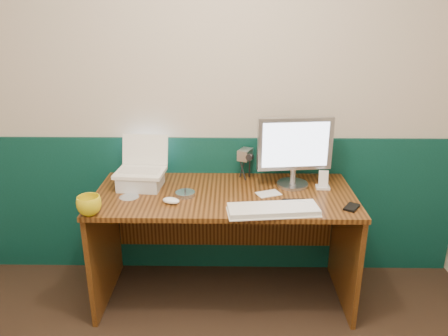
{
  "coord_description": "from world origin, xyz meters",
  "views": [
    {
      "loc": [
        0.15,
        -1.09,
        1.82
      ],
      "look_at": [
        0.11,
        1.23,
        0.97
      ],
      "focal_mm": 35.0,
      "sensor_mm": 36.0,
      "label": 1
    }
  ],
  "objects_px": {
    "keyboard": "(273,210)",
    "mug": "(89,205)",
    "laptop": "(139,155)",
    "monitor": "(294,151)",
    "camcorder": "(245,164)",
    "desk": "(224,246)"
  },
  "relations": [
    {
      "from": "laptop",
      "to": "monitor",
      "type": "relative_size",
      "value": 0.64
    },
    {
      "from": "mug",
      "to": "desk",
      "type": "bearing_deg",
      "value": 22.41
    },
    {
      "from": "monitor",
      "to": "camcorder",
      "type": "xyz_separation_m",
      "value": [
        -0.3,
        0.13,
        -0.13
      ]
    },
    {
      "from": "monitor",
      "to": "mug",
      "type": "xyz_separation_m",
      "value": [
        -1.18,
        -0.44,
        -0.18
      ]
    },
    {
      "from": "keyboard",
      "to": "mug",
      "type": "distance_m",
      "value": 1.02
    },
    {
      "from": "laptop",
      "to": "camcorder",
      "type": "distance_m",
      "value": 0.7
    },
    {
      "from": "desk",
      "to": "monitor",
      "type": "height_order",
      "value": "monitor"
    },
    {
      "from": "camcorder",
      "to": "laptop",
      "type": "bearing_deg",
      "value": -140.73
    },
    {
      "from": "desk",
      "to": "camcorder",
      "type": "height_order",
      "value": "camcorder"
    },
    {
      "from": "laptop",
      "to": "keyboard",
      "type": "height_order",
      "value": "laptop"
    },
    {
      "from": "mug",
      "to": "monitor",
      "type": "bearing_deg",
      "value": 20.37
    },
    {
      "from": "laptop",
      "to": "keyboard",
      "type": "xyz_separation_m",
      "value": [
        0.81,
        -0.35,
        -0.2
      ]
    },
    {
      "from": "desk",
      "to": "monitor",
      "type": "xyz_separation_m",
      "value": [
        0.44,
        0.13,
        0.61
      ]
    },
    {
      "from": "laptop",
      "to": "camcorder",
      "type": "relative_size",
      "value": 1.47
    },
    {
      "from": "laptop",
      "to": "camcorder",
      "type": "xyz_separation_m",
      "value": [
        0.66,
        0.17,
        -0.11
      ]
    },
    {
      "from": "desk",
      "to": "mug",
      "type": "xyz_separation_m",
      "value": [
        -0.74,
        -0.31,
        0.43
      ]
    },
    {
      "from": "desk",
      "to": "laptop",
      "type": "height_order",
      "value": "laptop"
    },
    {
      "from": "keyboard",
      "to": "mug",
      "type": "bearing_deg",
      "value": 175.55
    },
    {
      "from": "keyboard",
      "to": "laptop",
      "type": "bearing_deg",
      "value": 149.8
    },
    {
      "from": "keyboard",
      "to": "mug",
      "type": "height_order",
      "value": "mug"
    },
    {
      "from": "laptop",
      "to": "monitor",
      "type": "xyz_separation_m",
      "value": [
        0.97,
        0.05,
        0.02
      ]
    },
    {
      "from": "laptop",
      "to": "keyboard",
      "type": "distance_m",
      "value": 0.9
    }
  ]
}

